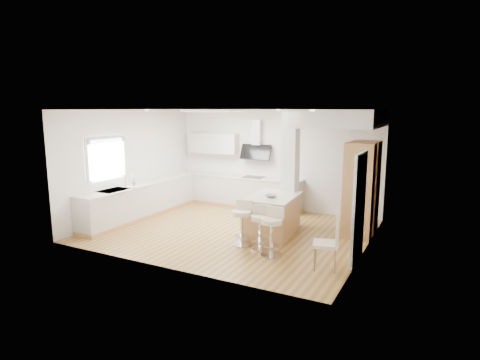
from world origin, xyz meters
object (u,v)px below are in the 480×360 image
Objects in this scene: peninsula at (273,215)px; dining_chair at (331,237)px; bar_stool_c at (272,229)px; bar_stool_a at (242,220)px; bar_stool_b at (260,225)px.

peninsula is 2.18m from dining_chair.
bar_stool_a is at bearing 165.21° from bar_stool_c.
bar_stool_a reaches higher than bar_stool_b.
bar_stool_c is at bearing 160.09° from dining_chair.
dining_chair is at bearing -36.48° from bar_stool_b.
bar_stool_a is at bearing -111.07° from peninsula.
bar_stool_b is at bearing 152.30° from dining_chair.
dining_chair reaches higher than bar_stool_b.
peninsula is 1.62× the size of bar_stool_c.
bar_stool_c is 0.85× the size of dining_chair.
peninsula reaches higher than bar_stool_b.
dining_chair reaches higher than bar_stool_a.
bar_stool_c is at bearing -26.76° from bar_stool_a.
bar_stool_b is 0.94× the size of bar_stool_c.
dining_chair is at bearing -18.65° from bar_stool_a.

